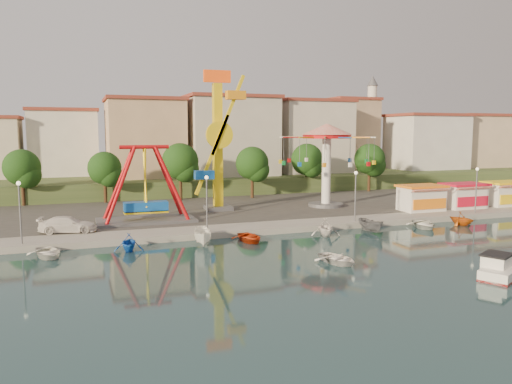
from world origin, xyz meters
name	(u,v)px	position (x,y,z in m)	size (l,w,h in m)	color
ground	(352,263)	(0.00, 0.00, 0.00)	(200.00, 200.00, 0.00)	#143137
quay_deck	(185,183)	(0.00, 62.00, 0.30)	(200.00, 100.00, 0.60)	#9E998E
asphalt_pad	(235,203)	(0.00, 30.00, 0.60)	(90.00, 28.00, 0.01)	#4C4944
hill_terrace	(180,174)	(0.00, 67.00, 1.50)	(200.00, 60.00, 3.00)	#384C26
pirate_ship_ride	(145,186)	(-12.79, 20.04, 4.39)	(10.00, 5.00, 8.00)	#59595E
kamikaze_tower	(220,144)	(-3.37, 24.87, 8.57)	(4.68, 3.10, 16.50)	#59595E
wave_swinger	(327,146)	(10.02, 23.43, 8.20)	(11.60, 11.60, 10.40)	#59595E
booth_left	(421,198)	(19.12, 16.49, 2.16)	(5.40, 3.78, 3.08)	white
booth_mid	(464,195)	(25.45, 16.49, 2.16)	(5.40, 3.78, 3.08)	white
booth_right	(505,193)	(32.00, 16.49, 2.16)	(5.40, 3.78, 3.08)	white
lamp_post_0	(20,214)	(-24.00, 13.00, 3.10)	(0.14, 0.14, 5.00)	#59595E
lamp_post_1	(207,205)	(-8.00, 13.00, 3.10)	(0.14, 0.14, 5.00)	#59595E
lamp_post_2	(355,197)	(8.00, 13.00, 3.10)	(0.14, 0.14, 5.00)	#59595E
lamp_post_3	(476,191)	(24.00, 13.00, 3.10)	(0.14, 0.14, 5.00)	#59595E
tree_0	(22,168)	(-26.00, 36.98, 5.47)	(4.60, 4.60, 7.19)	#382314
tree_1	(105,168)	(-16.00, 36.24, 5.20)	(4.35, 4.35, 6.80)	#382314
tree_2	(180,161)	(-6.00, 35.81, 5.92)	(5.02, 5.02, 7.85)	#382314
tree_3	(252,163)	(4.00, 34.36, 5.55)	(4.68, 4.68, 7.32)	#382314
tree_4	(307,159)	(14.00, 37.35, 5.75)	(4.86, 4.86, 7.60)	#382314
tree_5	(370,159)	(24.00, 35.54, 5.71)	(4.83, 4.83, 7.54)	#382314
building_1	(63,149)	(-21.33, 51.38, 7.32)	(12.33, 9.01, 8.63)	silver
building_2	(148,140)	(-8.19, 51.96, 8.62)	(11.95, 9.28, 11.23)	tan
building_3	(233,146)	(5.60, 48.80, 7.60)	(12.59, 10.50, 9.20)	beige
building_4	(297,145)	(19.07, 52.20, 7.62)	(10.75, 9.23, 9.24)	beige
building_5	(365,139)	(32.37, 50.33, 8.61)	(12.77, 10.96, 11.21)	tan
building_6	(422,136)	(44.15, 48.77, 9.18)	(8.23, 8.98, 12.36)	silver
building_7	(453,144)	(56.03, 53.70, 7.38)	(11.59, 10.93, 8.76)	beige
minaret	(372,119)	(36.00, 54.00, 12.55)	(2.80, 2.80, 18.00)	silver
cabin_motorboat	(503,270)	(8.00, -6.53, 0.47)	(5.36, 4.04, 1.78)	white
rowboat_a	(338,259)	(-1.04, 0.35, 0.37)	(2.58, 3.61, 0.75)	white
van	(68,224)	(-20.41, 16.73, 1.35)	(2.11, 5.18, 1.50)	white
moored_boat_0	(48,253)	(-21.85, 9.80, 0.39)	(2.72, 3.80, 0.79)	white
moored_boat_1	(129,242)	(-15.55, 9.80, 0.75)	(2.45, 2.84, 1.50)	blue
moored_boat_2	(203,237)	(-9.20, 9.80, 0.77)	(1.49, 3.97, 1.53)	white
moored_boat_3	(250,237)	(-4.85, 9.80, 0.39)	(2.67, 3.74, 0.77)	#C0350F
moored_boat_4	(325,227)	(2.85, 9.80, 0.85)	(2.78, 3.22, 1.70)	white
moored_boat_5	(371,226)	(7.91, 9.80, 0.68)	(1.33, 3.54, 1.37)	#56565B
moored_boat_6	(424,224)	(14.30, 9.80, 0.42)	(2.86, 4.01, 0.83)	white
moored_boat_7	(461,218)	(19.13, 9.80, 0.75)	(2.46, 2.85, 1.50)	#CF5A12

